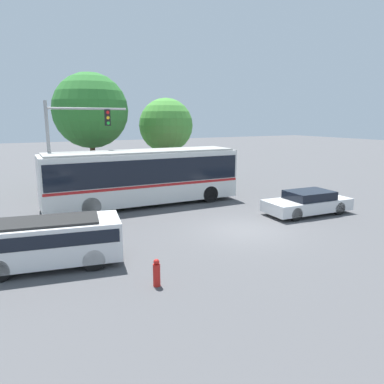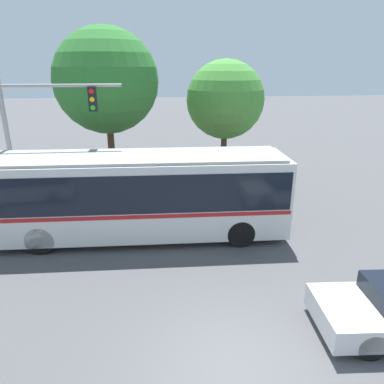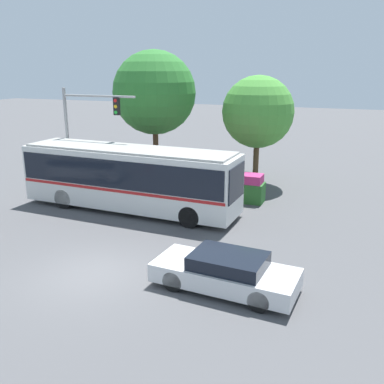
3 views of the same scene
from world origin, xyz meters
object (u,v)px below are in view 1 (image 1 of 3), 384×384
street_tree_left (90,111)px  street_tree_centre (166,125)px  sedan_foreground (308,203)px  suv_left_lane (48,239)px  fire_hydrant (157,273)px  city_bus (143,174)px  traffic_light_pole (69,139)px

street_tree_left → street_tree_centre: size_ratio=1.22×
street_tree_left → street_tree_centre: 6.38m
sedan_foreground → suv_left_lane: suv_left_lane is taller
sedan_foreground → fire_hydrant: size_ratio=5.54×
sedan_foreground → street_tree_left: size_ratio=0.59×
street_tree_left → fire_hydrant: 16.80m
city_bus → traffic_light_pole: size_ratio=1.90×
traffic_light_pole → street_tree_centre: 10.13m
suv_left_lane → street_tree_left: street_tree_left is taller
city_bus → fire_hydrant: size_ratio=13.06×
traffic_light_pole → street_tree_left: (2.23, 4.36, 1.61)m
city_bus → street_tree_left: street_tree_left is taller
street_tree_centre → fire_hydrant: 19.39m
traffic_light_pole → sedan_foreground: bearing=-35.2°
suv_left_lane → sedan_foreground: bearing=-165.8°
street_tree_left → suv_left_lane: bearing=-109.4°
traffic_light_pole → fire_hydrant: bearing=-88.0°
sedan_foreground → suv_left_lane: size_ratio=0.94×
sedan_foreground → street_tree_left: (-8.42, 11.87, 4.87)m
street_tree_centre → fire_hydrant: street_tree_centre is taller
street_tree_left → fire_hydrant: size_ratio=9.32×
suv_left_lane → street_tree_centre: bearing=-116.8°
traffic_light_pole → street_tree_left: street_tree_left is taller
street_tree_left → traffic_light_pole: bearing=-117.1°
suv_left_lane → fire_hydrant: bearing=140.3°
street_tree_left → street_tree_centre: bearing=11.9°
suv_left_lane → street_tree_left: 14.25m
traffic_light_pole → fire_hydrant: (0.40, -11.56, -3.45)m
suv_left_lane → traffic_light_pole: (2.25, 8.39, 2.91)m
sedan_foreground → traffic_light_pole: (-10.65, 7.52, 3.26)m
city_bus → suv_left_lane: city_bus is taller
traffic_light_pole → street_tree_left: bearing=62.9°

